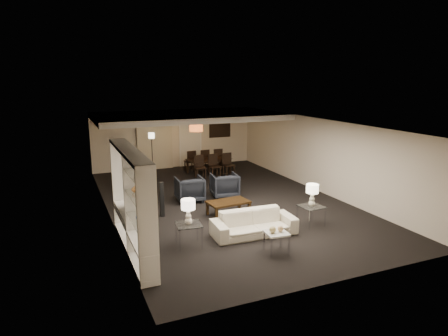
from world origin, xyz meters
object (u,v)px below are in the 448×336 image
table_lamp_right (312,195)px  chair_nr (229,165)px  armchair_right (224,185)px  dining_table (209,166)px  floor_speaker (162,199)px  armchair_left (190,189)px  marble_table (276,242)px  chair_nm (215,166)px  pendant_light (196,128)px  coffee_table (228,208)px  side_table_right (311,216)px  chair_nl (200,167)px  television (129,199)px  chair_fl (190,161)px  table_lamp_left (188,212)px  vase_blue (140,216)px  vase_amber (136,188)px  side_table_left (189,235)px  sofa (254,223)px  chair_fr (217,159)px  chair_fm (203,160)px  floor_lamp (152,153)px

table_lamp_right → chair_nr: size_ratio=0.67×
armchair_right → dining_table: (0.69, 3.25, -0.09)m
floor_speaker → chair_nr: floor_speaker is taller
armchair_left → marble_table: 4.44m
chair_nm → pendant_light: bearing=147.5°
pendant_light → dining_table: bearing=23.3°
coffee_table → side_table_right: bearing=-43.3°
chair_nr → table_lamp_right: bearing=-93.8°
side_table_right → chair_nl: chair_nl is taller
floor_speaker → dining_table: (3.05, 4.32, -0.20)m
television → chair_fl: size_ratio=1.31×
table_lamp_left → television: size_ratio=0.51×
vase_blue → vase_amber: (0.00, 0.29, 0.50)m
table_lamp_left → vase_amber: 1.55m
coffee_table → side_table_left: side_table_left is taller
side_table_left → marble_table: 2.03m
sofa → dining_table: (1.29, 6.55, -0.01)m
chair_fr → chair_fm: bearing=-0.7°
armchair_right → side_table_right: armchair_right is taller
table_lamp_left → dining_table: table_lamp_left is taller
television → chair_nl: size_ratio=1.31×
side_table_right → chair_fr: size_ratio=0.64×
side_table_right → vase_amber: size_ratio=3.37×
side_table_left → vase_amber: vase_amber is taller
side_table_left → floor_lamp: (0.85, 7.36, 0.57)m
pendant_light → chair_fl: 1.74m
armchair_right → vase_amber: 5.29m
chair_nm → chair_fl: (-0.60, 1.30, 0.00)m
side_table_left → table_lamp_right: size_ratio=0.97×
chair_nr → chair_fl: same height
side_table_left → table_lamp_right: bearing=0.0°
vase_amber → chair_fr: bearing=57.6°
pendant_light → table_lamp_right: size_ratio=0.88×
coffee_table → television: size_ratio=0.98×
chair_fr → chair_nl: bearing=46.6°
chair_fl → table_lamp_right: bearing=91.6°
chair_nl → pendant_light: bearing=96.6°
side_table_left → chair_fr: (3.59, 7.20, 0.18)m
table_lamp_right → chair_nl: 5.99m
table_lamp_right → sofa: bearing=180.0°
coffee_table → side_table_right: 2.34m
armchair_left → television: television is taller
side_table_right → vase_blue: bearing=-171.2°
vase_amber → chair_nm: 7.70m
chair_nr → chair_fl: (-1.20, 1.30, 0.00)m
vase_amber → chair_fm: vase_amber is taller
vase_blue → chair_fr: (4.83, 7.91, -0.69)m
television → coffee_table: bearing=-72.5°
armchair_right → chair_fl: (0.09, 3.90, 0.06)m
pendant_light → coffee_table: (-0.66, -4.68, -1.71)m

